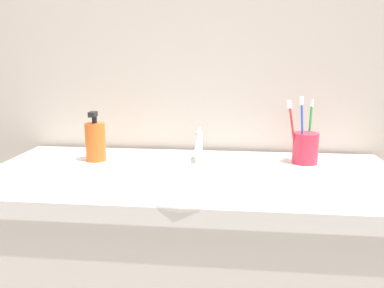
# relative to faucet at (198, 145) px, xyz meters

# --- Properties ---
(tiled_wall_back) EXTENTS (2.41, 0.04, 2.40)m
(tiled_wall_back) POSITION_rel_faucet_xyz_m (-0.01, 0.15, 0.31)
(tiled_wall_back) COLOR beige
(tiled_wall_back) RESTS_ON ground
(sink_basin) EXTENTS (0.47, 0.47, 0.12)m
(sink_basin) POSITION_rel_faucet_xyz_m (-0.00, -0.22, -0.09)
(sink_basin) COLOR white
(sink_basin) RESTS_ON vanity_counter
(faucet) EXTENTS (0.02, 0.14, 0.10)m
(faucet) POSITION_rel_faucet_xyz_m (0.00, 0.00, 0.00)
(faucet) COLOR silver
(faucet) RESTS_ON sink_basin
(toothbrush_cup) EXTENTS (0.08, 0.08, 0.10)m
(toothbrush_cup) POSITION_rel_faucet_xyz_m (0.34, -0.03, 0.01)
(toothbrush_cup) COLOR #D8334C
(toothbrush_cup) RESTS_ON vanity_counter
(toothbrush_blue) EXTENTS (0.03, 0.04, 0.21)m
(toothbrush_blue) POSITION_rel_faucet_xyz_m (0.32, -0.05, 0.08)
(toothbrush_blue) COLOR blue
(toothbrush_blue) RESTS_ON toothbrush_cup
(toothbrush_red) EXTENTS (0.05, 0.03, 0.20)m
(toothbrush_red) POSITION_rel_faucet_xyz_m (0.29, -0.04, 0.07)
(toothbrush_red) COLOR red
(toothbrush_red) RESTS_ON toothbrush_cup
(toothbrush_green) EXTENTS (0.02, 0.03, 0.19)m
(toothbrush_green) POSITION_rel_faucet_xyz_m (0.35, -0.01, 0.07)
(toothbrush_green) COLOR green
(toothbrush_green) RESTS_ON toothbrush_cup
(soap_dispenser) EXTENTS (0.06, 0.06, 0.16)m
(soap_dispenser) POSITION_rel_faucet_xyz_m (-0.33, -0.07, 0.02)
(soap_dispenser) COLOR orange
(soap_dispenser) RESTS_ON vanity_counter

